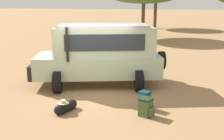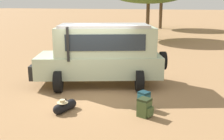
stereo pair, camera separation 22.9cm
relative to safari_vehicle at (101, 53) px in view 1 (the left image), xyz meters
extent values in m
plane|color=#9E754C|center=(0.22, -1.19, -1.29)|extent=(320.00, 320.00, 0.00)
cube|color=#B2C6A8|center=(-0.10, -0.05, -0.47)|extent=(5.24, 3.79, 0.84)
cube|color=#B2C6A8|center=(0.13, 0.06, 0.50)|extent=(4.22, 3.23, 1.10)
cube|color=#232D38|center=(-1.25, -0.58, 0.45)|extent=(0.71, 1.44, 0.77)
cube|color=#232D38|center=(0.51, -0.76, 0.55)|extent=(2.68, 1.27, 0.60)
cube|color=#232D38|center=(-0.25, 0.88, 0.55)|extent=(2.68, 1.27, 0.60)
cube|color=#B7B7B7|center=(0.08, 0.04, 1.10)|extent=(3.83, 3.00, 0.10)
cube|color=black|center=(-2.43, -1.13, -0.64)|extent=(0.83, 1.53, 0.56)
cylinder|color=black|center=(-0.69, -1.39, 0.50)|extent=(0.10, 0.10, 1.25)
cylinder|color=black|center=(-1.07, -1.56, -0.89)|extent=(0.59, 0.84, 0.80)
cylinder|color=black|center=(-1.88, 0.19, -0.89)|extent=(0.59, 0.84, 0.80)
cylinder|color=black|center=(1.69, -0.28, -0.89)|extent=(0.59, 0.84, 0.80)
cylinder|color=black|center=(0.87, 1.47, -0.89)|extent=(0.59, 0.84, 0.80)
cylinder|color=black|center=(2.25, 1.05, -0.32)|extent=(0.51, 0.76, 0.74)
cube|color=#235B6B|center=(2.33, -1.86, -1.05)|extent=(0.39, 0.39, 0.49)
cube|color=#235B6B|center=(2.50, -1.94, -1.11)|extent=(0.16, 0.24, 0.27)
cube|color=#13323A|center=(2.33, -1.86, -0.77)|extent=(0.40, 0.38, 0.07)
cylinder|color=#13323A|center=(2.20, -1.74, -1.05)|extent=(0.04, 0.04, 0.42)
cylinder|color=#13323A|center=(2.15, -1.86, -1.05)|extent=(0.04, 0.04, 0.42)
cube|color=#42562D|center=(2.51, -2.41, -1.05)|extent=(0.40, 0.43, 0.48)
cube|color=#42562D|center=(2.70, -2.46, -1.11)|extent=(0.15, 0.28, 0.26)
cube|color=#242F19|center=(2.51, -2.41, -0.78)|extent=(0.41, 0.41, 0.07)
cylinder|color=#242F19|center=(2.35, -2.29, -1.05)|extent=(0.04, 0.04, 0.41)
cylinder|color=#242F19|center=(2.31, -2.45, -1.05)|extent=(0.04, 0.04, 0.41)
cylinder|color=black|center=(0.16, -3.01, -1.15)|extent=(0.41, 0.65, 0.29)
sphere|color=black|center=(0.10, -3.31, -1.15)|extent=(0.29, 0.29, 0.29)
sphere|color=black|center=(0.22, -2.71, -1.15)|extent=(0.29, 0.29, 0.29)
torus|color=black|center=(0.16, -3.01, -0.98)|extent=(0.06, 0.17, 0.16)
cylinder|color=beige|center=(0.14, -3.11, -0.99)|extent=(0.34, 0.34, 0.02)
cylinder|color=beige|center=(0.14, -3.11, -0.94)|extent=(0.17, 0.17, 0.09)
cylinder|color=brown|center=(-3.63, 26.13, 0.56)|extent=(0.42, 0.42, 3.70)
cylinder|color=brown|center=(-2.27, 14.86, 0.38)|extent=(0.32, 0.32, 3.35)
camera|label=1|loc=(4.23, -9.45, 1.91)|focal=42.00mm
camera|label=2|loc=(4.45, -9.36, 1.91)|focal=42.00mm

